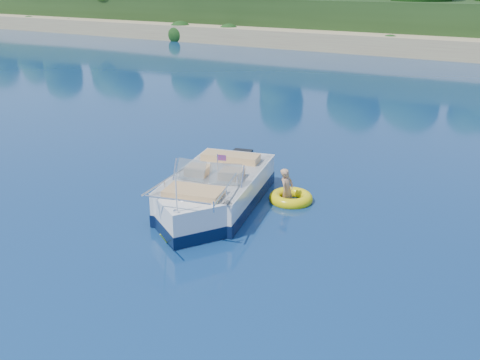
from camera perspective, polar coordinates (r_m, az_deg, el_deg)
The scene contains 4 objects.
ground at distance 11.90m, azimuth 0.51°, elevation -8.96°, with size 160.00×160.00×0.00m, color #0B254D.
motorboat at distance 14.49m, azimuth -2.89°, elevation -1.57°, with size 3.05×6.02×2.04m.
tow_tube at distance 15.11m, azimuth 5.45°, elevation -1.95°, with size 1.31×1.31×0.33m.
boy at distance 15.16m, azimuth 5.02°, elevation -2.20°, with size 0.49×0.32×1.34m, color tan.
Camera 1 is at (5.21, -8.92, 5.91)m, focal length 40.00 mm.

